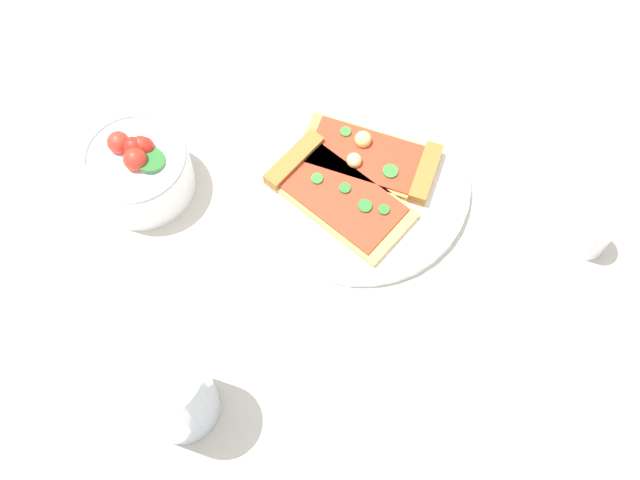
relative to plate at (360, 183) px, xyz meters
name	(u,v)px	position (x,y,z in m)	size (l,w,h in m)	color
ground_plane	(328,199)	(-0.04, -0.01, -0.01)	(2.40, 2.40, 0.00)	beige
plate	(360,183)	(0.00, 0.00, 0.00)	(0.25, 0.25, 0.01)	white
pizza_slice_near	(377,159)	(0.02, 0.02, 0.01)	(0.17, 0.15, 0.03)	gold
pizza_slice_far	(333,191)	(-0.03, -0.01, 0.01)	(0.15, 0.18, 0.02)	#E5B256
salad_bowl	(138,169)	(-0.23, 0.07, 0.03)	(0.12, 0.12, 0.08)	white
soda_glass	(173,392)	(-0.25, -0.19, 0.05)	(0.07, 0.07, 0.13)	silver
pepper_shaker	(595,233)	(0.21, -0.14, 0.03)	(0.04, 0.04, 0.07)	silver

